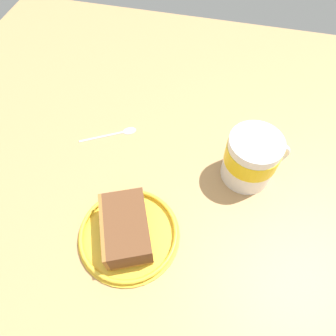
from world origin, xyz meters
TOP-DOWN VIEW (x-y plane):
  - ground_plane at (0.00, 0.00)cm, footprint 127.16×127.16cm
  - small_plate at (-7.93, 5.17)cm, footprint 18.06×18.06cm
  - cake_slice at (-8.04, 5.41)cm, footprint 13.88×11.78cm
  - tea_mug at (9.98, -13.72)cm, footprint 9.99×12.27cm
  - teaspoon at (14.29, 14.31)cm, footprint 7.28×11.64cm

SIDE VIEW (x-z plane):
  - ground_plane at x=0.00cm, z-range -3.19..0.00cm
  - teaspoon at x=14.29cm, z-range -0.05..0.75cm
  - small_plate at x=-7.93cm, z-range -0.02..1.62cm
  - cake_slice at x=-8.04cm, z-range 0.89..6.12cm
  - tea_mug at x=9.98cm, z-range 0.48..11.08cm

